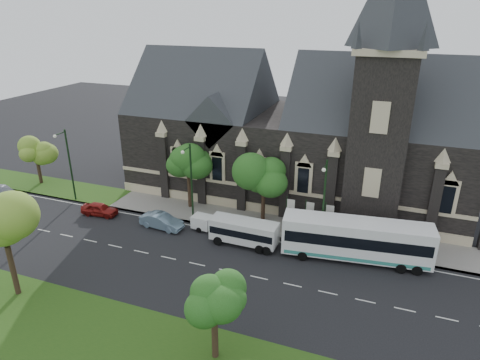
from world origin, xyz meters
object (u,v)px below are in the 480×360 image
at_px(street_lamp_near, 324,199).
at_px(banner_flag_left, 289,211).
at_px(street_lamp_far, 68,162).
at_px(shuttle_bus, 244,231).
at_px(tree_walk_right, 266,171).
at_px(banner_flag_center, 308,214).
at_px(tree_park_east, 217,299).
at_px(car_far_red, 100,209).
at_px(tree_walk_left, 190,161).
at_px(car_far_grey, 3,193).
at_px(tree_walk_far, 37,151).
at_px(tour_coach, 356,239).
at_px(sedan, 162,221).
at_px(box_trailer, 202,222).
at_px(street_lamp_mid, 190,180).
at_px(banner_flag_right, 328,217).
at_px(tree_park_near, 7,224).

distance_m(street_lamp_near, banner_flag_left, 4.99).
bearing_deg(street_lamp_far, shuttle_bus, -5.67).
bearing_deg(tree_walk_right, banner_flag_center, -18.64).
bearing_deg(tree_park_east, banner_flag_center, 83.43).
bearing_deg(car_far_red, tree_walk_left, -63.17).
height_order(banner_flag_left, car_far_grey, banner_flag_left).
xyz_separation_m(tree_walk_far, tour_coach, (41.24, -4.19, -2.50)).
height_order(street_lamp_near, shuttle_bus, street_lamp_near).
height_order(tree_walk_far, car_far_grey, tree_walk_far).
distance_m(shuttle_bus, sedan, 9.46).
bearing_deg(tree_park_east, box_trailer, 118.82).
bearing_deg(tree_walk_far, box_trailer, -8.92).
relative_size(tree_walk_left, sedan, 1.59).
bearing_deg(tree_walk_left, banner_flag_center, -6.89).
bearing_deg(tree_walk_right, box_trailer, -140.83).
bearing_deg(tour_coach, sedan, 175.79).
distance_m(tree_walk_left, sedan, 7.61).
bearing_deg(car_far_red, tour_coach, -93.32).
relative_size(tree_walk_left, shuttle_bus, 1.13).
xyz_separation_m(street_lamp_mid, box_trailer, (1.65, -0.92, -4.22)).
relative_size(tree_walk_left, banner_flag_right, 1.91).
relative_size(tree_park_east, banner_flag_center, 1.57).
distance_m(banner_flag_left, car_far_grey, 35.49).
height_order(tree_park_near, car_far_red, tree_park_near).
height_order(tree_park_east, box_trailer, tree_park_east).
bearing_deg(tree_walk_right, street_lamp_mid, -153.35).
distance_m(sedan, car_far_red, 8.16).
bearing_deg(street_lamp_mid, tour_coach, -3.63).
xyz_separation_m(banner_flag_left, car_far_red, (-21.02, -3.85, -1.67)).
distance_m(street_lamp_near, street_lamp_far, 30.00).
distance_m(street_lamp_near, sedan, 17.26).
bearing_deg(tree_park_near, street_lamp_near, 36.08).
height_order(street_lamp_near, banner_flag_center, street_lamp_near).
bearing_deg(banner_flag_left, tour_coach, -22.90).
bearing_deg(street_lamp_mid, tree_walk_left, 116.47).
distance_m(tree_walk_left, street_lamp_far, 14.67).
bearing_deg(tree_park_east, banner_flag_right, 77.35).
relative_size(street_lamp_mid, banner_flag_center, 2.25).
relative_size(street_lamp_far, banner_flag_left, 2.25).
bearing_deg(sedan, box_trailer, -69.10).
relative_size(tree_walk_left, box_trailer, 2.55).
bearing_deg(tree_park_near, banner_flag_left, 44.54).
bearing_deg(banner_flag_right, tree_walk_far, 178.23).
relative_size(street_lamp_near, street_lamp_far, 1.00).
bearing_deg(banner_flag_right, box_trailer, -167.41).
relative_size(banner_flag_center, banner_flag_right, 1.00).
distance_m(banner_flag_left, sedan, 13.57).
relative_size(banner_flag_center, shuttle_bus, 0.59).
xyz_separation_m(tree_walk_right, shuttle_bus, (-0.36, -5.89, -4.31)).
bearing_deg(car_far_red, tree_walk_right, -77.81).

